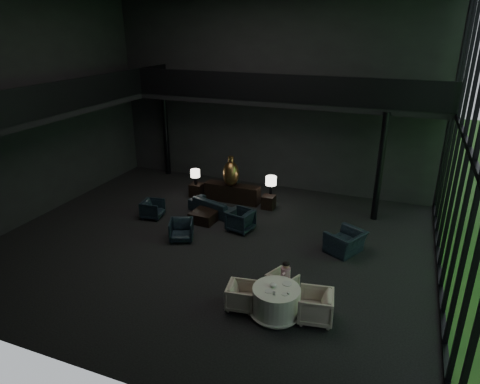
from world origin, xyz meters
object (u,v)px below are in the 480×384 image
at_px(table_lamp_left, 195,174).
at_px(lounge_armchair_east, 240,218).
at_px(sofa, 214,203).
at_px(child, 286,271).
at_px(lounge_armchair_west, 153,208).
at_px(side_table_left, 197,190).
at_px(window_armchair, 346,238).
at_px(coffee_table, 204,216).
at_px(dining_chair_north, 282,284).
at_px(dining_table, 276,303).
at_px(table_lamp_right, 271,181).
at_px(dining_chair_east, 315,304).
at_px(bronze_urn, 231,173).
at_px(dining_chair_west, 242,296).
at_px(side_table_right, 269,202).
at_px(lounge_armchair_south, 181,229).
at_px(console, 232,193).

xyz_separation_m(table_lamp_left, lounge_armchair_east, (2.87, -2.20, -0.57)).
bearing_deg(sofa, child, 151.27).
bearing_deg(lounge_armchair_west, side_table_left, -20.67).
height_order(window_armchair, coffee_table, window_armchair).
distance_m(lounge_armchair_east, dining_chair_north, 3.97).
relative_size(side_table_left, dining_table, 0.41).
xyz_separation_m(table_lamp_right, lounge_armchair_east, (-0.33, -2.43, -0.59)).
height_order(dining_chair_north, dining_chair_east, dining_chair_east).
distance_m(table_lamp_left, dining_table, 8.27).
distance_m(bronze_urn, child, 6.55).
bearing_deg(dining_chair_east, dining_chair_west, -93.18).
height_order(table_lamp_right, window_armchair, table_lamp_right).
height_order(bronze_urn, child, bronze_urn).
xyz_separation_m(side_table_right, lounge_armchair_south, (-1.91, -3.58, 0.13)).
xyz_separation_m(console, child, (3.79, -5.45, 0.36)).
bearing_deg(table_lamp_right, child, -68.51).
xyz_separation_m(table_lamp_right, dining_chair_east, (3.16, -6.31, -0.58)).
bearing_deg(child, coffee_table, -39.41).
bearing_deg(sofa, side_table_right, -129.00).
bearing_deg(dining_table, dining_chair_north, 96.14).
distance_m(sofa, lounge_armchair_south, 2.38).
bearing_deg(coffee_table, child, -39.41).
distance_m(sofa, dining_chair_east, 6.94).
relative_size(table_lamp_right, child, 1.30).
relative_size(dining_chair_east, child, 1.68).
xyz_separation_m(table_lamp_right, dining_chair_north, (2.11, -5.56, -0.73)).
xyz_separation_m(bronze_urn, dining_chair_west, (2.91, -6.27, -0.90)).
distance_m(sofa, window_armchair, 5.27).
bearing_deg(side_table_left, lounge_armchair_south, -70.63).
xyz_separation_m(coffee_table, dining_table, (4.04, -4.20, 0.13)).
height_order(lounge_armchair_west, dining_chair_east, dining_chair_east).
bearing_deg(table_lamp_left, sofa, -40.61).
bearing_deg(child, dining_table, 91.35).
distance_m(table_lamp_left, lounge_armchair_east, 3.66).
bearing_deg(coffee_table, dining_chair_east, -39.09).
height_order(lounge_armchair_west, dining_table, dining_table).
xyz_separation_m(sofa, lounge_armchair_west, (-1.98, -1.21, -0.03)).
relative_size(lounge_armchair_west, child, 1.33).
bearing_deg(sofa, lounge_armchair_west, 48.70).
bearing_deg(bronze_urn, console, 90.00).
relative_size(side_table_right, table_lamp_right, 0.74).
bearing_deg(child, side_table_left, -45.08).
xyz_separation_m(bronze_urn, side_table_left, (-1.60, 0.08, -0.97)).
bearing_deg(table_lamp_right, dining_table, -71.10).
bearing_deg(dining_chair_east, child, -137.09).
height_order(sofa, child, child).
bearing_deg(console, side_table_left, -178.36).
distance_m(sofa, coffee_table, 0.84).
xyz_separation_m(lounge_armchair_south, dining_chair_north, (4.02, -1.74, -0.09)).
xyz_separation_m(lounge_armchair_west, dining_chair_west, (5.08, -3.86, -0.02)).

